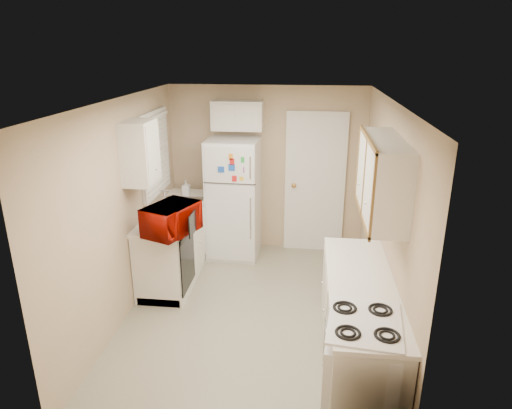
# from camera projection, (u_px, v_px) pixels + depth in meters

# --- Properties ---
(floor) EXTENTS (3.80, 3.80, 0.00)m
(floor) POSITION_uv_depth(u_px,v_px,m) (251.00, 313.00, 5.24)
(floor) COLOR #AAA58E
(floor) RESTS_ON ground
(ceiling) EXTENTS (3.80, 3.80, 0.00)m
(ceiling) POSITION_uv_depth(u_px,v_px,m) (250.00, 101.00, 4.45)
(ceiling) COLOR white
(ceiling) RESTS_ON floor
(wall_left) EXTENTS (3.80, 3.80, 0.00)m
(wall_left) POSITION_uv_depth(u_px,v_px,m) (124.00, 210.00, 5.00)
(wall_left) COLOR tan
(wall_left) RESTS_ON floor
(wall_right) EXTENTS (3.80, 3.80, 0.00)m
(wall_right) POSITION_uv_depth(u_px,v_px,m) (385.00, 221.00, 4.70)
(wall_right) COLOR tan
(wall_right) RESTS_ON floor
(wall_back) EXTENTS (2.80, 2.80, 0.00)m
(wall_back) POSITION_uv_depth(u_px,v_px,m) (267.00, 170.00, 6.63)
(wall_back) COLOR tan
(wall_back) RESTS_ON floor
(wall_front) EXTENTS (2.80, 2.80, 0.00)m
(wall_front) POSITION_uv_depth(u_px,v_px,m) (216.00, 314.00, 3.06)
(wall_front) COLOR tan
(wall_front) RESTS_ON floor
(left_counter) EXTENTS (0.60, 1.80, 0.90)m
(left_counter) POSITION_uv_depth(u_px,v_px,m) (177.00, 241.00, 6.06)
(left_counter) COLOR silver
(left_counter) RESTS_ON floor
(dishwasher) EXTENTS (0.03, 0.58, 0.72)m
(dishwasher) POSITION_uv_depth(u_px,v_px,m) (187.00, 259.00, 5.45)
(dishwasher) COLOR black
(dishwasher) RESTS_ON floor
(sink) EXTENTS (0.54, 0.74, 0.16)m
(sink) POSITION_uv_depth(u_px,v_px,m) (179.00, 208.00, 6.06)
(sink) COLOR gray
(sink) RESTS_ON left_counter
(microwave) EXTENTS (0.70, 0.54, 0.41)m
(microwave) POSITION_uv_depth(u_px,v_px,m) (172.00, 221.00, 5.10)
(microwave) COLOR #8C0A00
(microwave) RESTS_ON left_counter
(soap_bottle) EXTENTS (0.10, 0.10, 0.22)m
(soap_bottle) POSITION_uv_depth(u_px,v_px,m) (186.00, 188.00, 6.44)
(soap_bottle) COLOR silver
(soap_bottle) RESTS_ON left_counter
(window_blinds) EXTENTS (0.10, 0.98, 1.08)m
(window_blinds) POSITION_uv_depth(u_px,v_px,m) (156.00, 153.00, 5.84)
(window_blinds) COLOR silver
(window_blinds) RESTS_ON wall_left
(upper_cabinet_left) EXTENTS (0.30, 0.45, 0.70)m
(upper_cabinet_left) POSITION_uv_depth(u_px,v_px,m) (140.00, 153.00, 4.99)
(upper_cabinet_left) COLOR silver
(upper_cabinet_left) RESTS_ON wall_left
(refrigerator) EXTENTS (0.73, 0.71, 1.71)m
(refrigerator) POSITION_uv_depth(u_px,v_px,m) (234.00, 198.00, 6.48)
(refrigerator) COLOR silver
(refrigerator) RESTS_ON floor
(cabinet_over_fridge) EXTENTS (0.70, 0.30, 0.40)m
(cabinet_over_fridge) POSITION_uv_depth(u_px,v_px,m) (237.00, 115.00, 6.27)
(cabinet_over_fridge) COLOR silver
(cabinet_over_fridge) RESTS_ON wall_back
(interior_door) EXTENTS (0.86, 0.06, 2.08)m
(interior_door) POSITION_uv_depth(u_px,v_px,m) (315.00, 184.00, 6.58)
(interior_door) COLOR silver
(interior_door) RESTS_ON floor
(right_counter) EXTENTS (0.60, 2.00, 0.90)m
(right_counter) POSITION_uv_depth(u_px,v_px,m) (358.00, 326.00, 4.23)
(right_counter) COLOR silver
(right_counter) RESTS_ON floor
(stove) EXTENTS (0.63, 0.74, 0.83)m
(stove) POSITION_uv_depth(u_px,v_px,m) (360.00, 375.00, 3.65)
(stove) COLOR silver
(stove) RESTS_ON floor
(upper_cabinet_right) EXTENTS (0.30, 1.20, 0.70)m
(upper_cabinet_right) POSITION_uv_depth(u_px,v_px,m) (383.00, 178.00, 4.05)
(upper_cabinet_right) COLOR silver
(upper_cabinet_right) RESTS_ON wall_right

